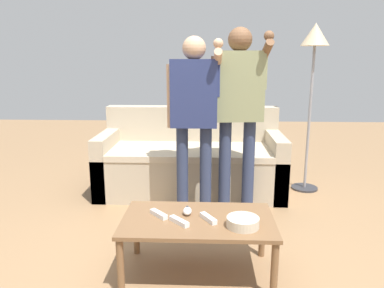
% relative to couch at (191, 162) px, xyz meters
% --- Properties ---
extents(ground_plane, '(12.00, 12.00, 0.00)m').
position_rel_couch_xyz_m(ground_plane, '(0.08, -1.45, -0.31)').
color(ground_plane, '#93704C').
extents(couch, '(1.90, 0.86, 0.87)m').
position_rel_couch_xyz_m(couch, '(0.00, 0.00, 0.00)').
color(couch, '#B7A88E').
rests_on(couch, ground).
extents(coffee_table, '(0.97, 0.56, 0.39)m').
position_rel_couch_xyz_m(coffee_table, '(0.12, -1.60, 0.04)').
color(coffee_table, brown).
rests_on(coffee_table, ground).
extents(snack_bowl, '(0.20, 0.20, 0.06)m').
position_rel_couch_xyz_m(snack_bowl, '(0.39, -1.71, 0.11)').
color(snack_bowl, beige).
rests_on(snack_bowl, coffee_table).
extents(game_remote_nunchuk, '(0.06, 0.09, 0.05)m').
position_rel_couch_xyz_m(game_remote_nunchuk, '(0.05, -1.54, 0.11)').
color(game_remote_nunchuk, white).
rests_on(game_remote_nunchuk, coffee_table).
extents(floor_lamp, '(0.28, 0.28, 1.73)m').
position_rel_couch_xyz_m(floor_lamp, '(1.24, 0.08, 1.14)').
color(floor_lamp, '#2D2D33').
rests_on(floor_lamp, ground).
extents(player_right, '(0.50, 0.32, 1.65)m').
position_rel_couch_xyz_m(player_right, '(0.44, -0.59, 0.73)').
color(player_right, '#2D3856').
rests_on(player_right, ground).
extents(player_center, '(0.46, 0.30, 1.57)m').
position_rel_couch_xyz_m(player_center, '(0.06, -0.68, 0.68)').
color(player_center, '#2D3856').
rests_on(player_center, ground).
extents(game_remote_wand_near, '(0.11, 0.15, 0.03)m').
position_rel_couch_xyz_m(game_remote_wand_near, '(0.19, -1.63, 0.10)').
color(game_remote_wand_near, white).
rests_on(game_remote_wand_near, coffee_table).
extents(game_remote_wand_far, '(0.13, 0.14, 0.03)m').
position_rel_couch_xyz_m(game_remote_wand_far, '(0.00, -1.68, 0.10)').
color(game_remote_wand_far, white).
rests_on(game_remote_wand_far, coffee_table).
extents(game_remote_wand_spare, '(0.13, 0.14, 0.03)m').
position_rel_couch_xyz_m(game_remote_wand_spare, '(-0.14, -1.58, 0.10)').
color(game_remote_wand_spare, white).
rests_on(game_remote_wand_spare, coffee_table).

